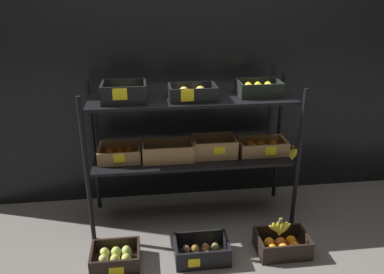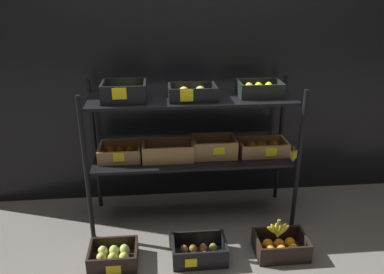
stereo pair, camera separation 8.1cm
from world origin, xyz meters
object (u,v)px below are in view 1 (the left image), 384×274
Objects in this scene: crate_ground_kiwi at (201,252)px; crate_ground_orange at (282,245)px; display_rack at (194,131)px; banana_bunch_loose at (280,228)px; crate_ground_pear at (116,258)px.

crate_ground_kiwi is 1.03× the size of crate_ground_orange.
crate_ground_kiwi is at bearing -179.84° from crate_ground_orange.
display_rack is at bearing 88.15° from crate_ground_kiwi.
crate_ground_kiwi reaches higher than crate_ground_orange.
display_rack is 9.52× the size of banana_bunch_loose.
crate_ground_pear is 1.11m from banana_bunch_loose.
crate_ground_orange is at bearing -0.50° from crate_ground_pear.
crate_ground_pear is 0.88× the size of crate_ground_kiwi.
crate_ground_kiwi reaches higher than crate_ground_pear.
display_rack is 0.85m from crate_ground_kiwi.
display_rack reaches higher than banana_bunch_loose.
crate_ground_kiwi is at bearing -91.85° from display_rack.
crate_ground_pear is at bearing 178.85° from crate_ground_kiwi.
crate_ground_orange is (1.13, -0.01, -0.00)m from crate_ground_pear.
display_rack reaches higher than crate_ground_pear.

